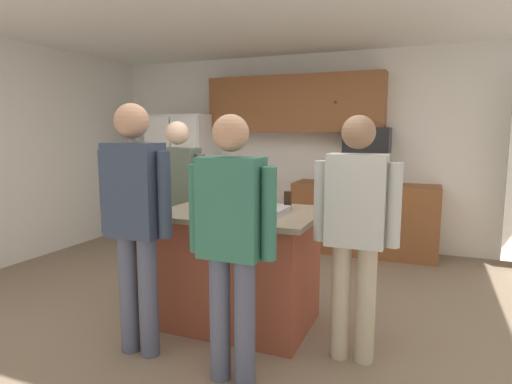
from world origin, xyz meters
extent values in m
plane|color=#7F6B56|center=(0.00, 0.00, 0.00)|extent=(7.04, 7.04, 0.00)
cube|color=white|center=(0.00, 2.80, 1.30)|extent=(6.40, 0.10, 2.60)
cube|color=brown|center=(-0.40, 2.60, 1.92)|extent=(2.40, 0.35, 0.75)
sphere|color=#4C3823|center=(0.20, 2.41, 1.93)|extent=(0.04, 0.04, 0.04)
cube|color=brown|center=(0.60, 2.48, 0.45)|extent=(1.80, 0.60, 0.90)
sphere|color=#4C3823|center=(1.05, 2.17, 0.45)|extent=(0.04, 0.04, 0.04)
cube|color=white|center=(-2.00, 2.40, 0.90)|extent=(0.87, 0.70, 1.80)
cube|color=white|center=(-2.22, 2.03, 0.90)|extent=(0.41, 0.04, 1.72)
cube|color=white|center=(-1.78, 2.03, 0.90)|extent=(0.41, 0.04, 1.72)
cylinder|color=#B2B2B7|center=(-2.00, 2.00, 0.99)|extent=(0.02, 0.02, 0.35)
cube|color=black|center=(0.60, 2.50, 1.45)|extent=(0.56, 0.40, 0.32)
cube|color=brown|center=(-0.01, -0.02, 0.45)|extent=(1.09, 0.79, 0.90)
cube|color=gray|center=(-0.01, -0.02, 0.92)|extent=(1.23, 0.93, 0.04)
cylinder|color=#4C5166|center=(0.18, -0.80, 0.40)|extent=(0.13, 0.13, 0.81)
cylinder|color=#4C5166|center=(0.35, -0.80, 0.40)|extent=(0.13, 0.13, 0.81)
cube|color=#2D6651|center=(0.27, -0.80, 1.11)|extent=(0.38, 0.22, 0.61)
sphere|color=tan|center=(0.27, -0.80, 1.55)|extent=(0.22, 0.22, 0.22)
cylinder|color=#2D6651|center=(0.03, -0.80, 1.09)|extent=(0.09, 0.09, 0.55)
cylinder|color=#2D6651|center=(0.51, -0.80, 1.09)|extent=(0.09, 0.09, 0.55)
cylinder|color=#4C5166|center=(-0.57, -0.73, 0.43)|extent=(0.13, 0.13, 0.85)
cylinder|color=#4C5166|center=(-0.40, -0.73, 0.43)|extent=(0.13, 0.13, 0.85)
cube|color=#2D384C|center=(-0.49, -0.73, 1.17)|extent=(0.38, 0.22, 0.64)
sphere|color=tan|center=(-0.49, -0.73, 1.63)|extent=(0.23, 0.23, 0.23)
cylinder|color=#2D384C|center=(-0.73, -0.73, 1.15)|extent=(0.09, 0.09, 0.57)
cylinder|color=#2D384C|center=(-0.25, -0.73, 1.15)|extent=(0.09, 0.09, 0.57)
cylinder|color=tan|center=(-0.93, 0.39, 0.40)|extent=(0.13, 0.13, 0.80)
cylinder|color=tan|center=(-0.76, 0.39, 0.40)|extent=(0.13, 0.13, 0.80)
cube|color=#4C5647|center=(-0.85, 0.39, 1.11)|extent=(0.38, 0.22, 0.60)
sphere|color=beige|center=(-0.85, 0.39, 1.55)|extent=(0.22, 0.22, 0.22)
cylinder|color=#4C5647|center=(-1.09, 0.39, 1.09)|extent=(0.09, 0.09, 0.54)
cylinder|color=#4C5647|center=(-0.61, 0.39, 1.09)|extent=(0.09, 0.09, 0.54)
cylinder|color=tan|center=(0.83, -0.25, 0.41)|extent=(0.13, 0.13, 0.81)
cylinder|color=tan|center=(1.00, -0.25, 0.41)|extent=(0.13, 0.13, 0.81)
cube|color=#B7B7B2|center=(0.92, -0.25, 1.11)|extent=(0.38, 0.22, 0.61)
sphere|color=#8C664C|center=(0.92, -0.25, 1.56)|extent=(0.22, 0.22, 0.22)
cylinder|color=#B7B7B2|center=(0.68, -0.25, 1.10)|extent=(0.09, 0.09, 0.55)
cylinder|color=#B7B7B2|center=(1.16, -0.25, 1.10)|extent=(0.09, 0.09, 0.55)
cylinder|color=black|center=(-0.14, -0.24, 1.02)|extent=(0.07, 0.07, 0.16)
cylinder|color=black|center=(-0.28, 0.09, 1.02)|extent=(0.07, 0.07, 0.16)
cylinder|color=black|center=(-0.07, 0.20, 1.02)|extent=(0.07, 0.07, 0.15)
cylinder|color=black|center=(0.30, 0.19, 1.01)|extent=(0.06, 0.06, 0.14)
cylinder|color=#4C6B99|center=(-0.33, -0.19, 0.99)|extent=(0.08, 0.08, 0.11)
torus|color=#4C6B99|center=(-0.27, -0.19, 1.00)|extent=(0.06, 0.01, 0.06)
cube|color=#B7B7BC|center=(0.13, -0.02, 0.95)|extent=(0.44, 0.30, 0.02)
cube|color=#A8A8AD|center=(0.13, -0.02, 0.97)|extent=(0.44, 0.30, 0.02)
camera|label=1|loc=(1.36, -3.09, 1.57)|focal=30.28mm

